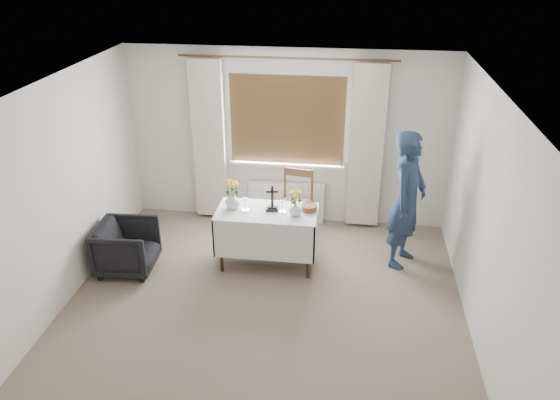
{
  "coord_description": "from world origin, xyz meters",
  "views": [
    {
      "loc": [
        0.85,
        -4.68,
        3.8
      ],
      "look_at": [
        0.1,
        1.0,
        1.02
      ],
      "focal_mm": 35.0,
      "sensor_mm": 36.0,
      "label": 1
    }
  ],
  "objects_px": {
    "altar_table": "(267,238)",
    "flower_vase_left": "(233,201)",
    "flower_vase_right": "(295,209)",
    "person": "(407,200)",
    "armchair": "(127,247)",
    "wooden_cross": "(272,198)",
    "wooden_chair": "(295,206)"
  },
  "relations": [
    {
      "from": "wooden_cross",
      "to": "armchair",
      "type": "bearing_deg",
      "value": -175.79
    },
    {
      "from": "wooden_cross",
      "to": "flower_vase_left",
      "type": "height_order",
      "value": "wooden_cross"
    },
    {
      "from": "flower_vase_left",
      "to": "wooden_cross",
      "type": "bearing_deg",
      "value": 0.81
    },
    {
      "from": "flower_vase_left",
      "to": "flower_vase_right",
      "type": "relative_size",
      "value": 1.17
    },
    {
      "from": "wooden_chair",
      "to": "flower_vase_right",
      "type": "relative_size",
      "value": 5.75
    },
    {
      "from": "altar_table",
      "to": "person",
      "type": "xyz_separation_m",
      "value": [
        1.7,
        0.29,
        0.5
      ]
    },
    {
      "from": "flower_vase_left",
      "to": "flower_vase_right",
      "type": "xyz_separation_m",
      "value": [
        0.79,
        -0.09,
        -0.01
      ]
    },
    {
      "from": "person",
      "to": "flower_vase_left",
      "type": "xyz_separation_m",
      "value": [
        -2.13,
        -0.26,
        -0.02
      ]
    },
    {
      "from": "wooden_cross",
      "to": "flower_vase_right",
      "type": "relative_size",
      "value": 1.99
    },
    {
      "from": "wooden_chair",
      "to": "flower_vase_left",
      "type": "relative_size",
      "value": 4.9
    },
    {
      "from": "altar_table",
      "to": "wooden_chair",
      "type": "distance_m",
      "value": 0.79
    },
    {
      "from": "altar_table",
      "to": "armchair",
      "type": "bearing_deg",
      "value": -168.54
    },
    {
      "from": "wooden_chair",
      "to": "flower_vase_left",
      "type": "height_order",
      "value": "wooden_chair"
    },
    {
      "from": "person",
      "to": "flower_vase_left",
      "type": "relative_size",
      "value": 8.94
    },
    {
      "from": "wooden_chair",
      "to": "armchair",
      "type": "height_order",
      "value": "wooden_chair"
    },
    {
      "from": "wooden_cross",
      "to": "wooden_chair",
      "type": "bearing_deg",
      "value": 65.73
    },
    {
      "from": "wooden_cross",
      "to": "person",
      "type": "bearing_deg",
      "value": 0.79
    },
    {
      "from": "altar_table",
      "to": "person",
      "type": "height_order",
      "value": "person"
    },
    {
      "from": "wooden_chair",
      "to": "flower_vase_right",
      "type": "bearing_deg",
      "value": -74.98
    },
    {
      "from": "armchair",
      "to": "flower_vase_right",
      "type": "bearing_deg",
      "value": -85.33
    },
    {
      "from": "altar_table",
      "to": "wooden_chair",
      "type": "bearing_deg",
      "value": 70.28
    },
    {
      "from": "altar_table",
      "to": "flower_vase_left",
      "type": "bearing_deg",
      "value": 175.68
    },
    {
      "from": "person",
      "to": "flower_vase_right",
      "type": "xyz_separation_m",
      "value": [
        -1.34,
        -0.36,
        -0.04
      ]
    },
    {
      "from": "armchair",
      "to": "wooden_cross",
      "type": "xyz_separation_m",
      "value": [
        1.77,
        0.39,
        0.61
      ]
    },
    {
      "from": "wooden_chair",
      "to": "wooden_cross",
      "type": "xyz_separation_m",
      "value": [
        -0.2,
        -0.7,
        0.45
      ]
    },
    {
      "from": "person",
      "to": "wooden_cross",
      "type": "relative_size",
      "value": 5.26
    },
    {
      "from": "armchair",
      "to": "flower_vase_left",
      "type": "bearing_deg",
      "value": -76.68
    },
    {
      "from": "wooden_cross",
      "to": "flower_vase_right",
      "type": "xyz_separation_m",
      "value": [
        0.3,
        -0.1,
        -0.08
      ]
    },
    {
      "from": "flower_vase_right",
      "to": "person",
      "type": "bearing_deg",
      "value": 14.88
    },
    {
      "from": "flower_vase_left",
      "to": "flower_vase_right",
      "type": "bearing_deg",
      "value": -6.78
    },
    {
      "from": "flower_vase_right",
      "to": "armchair",
      "type": "bearing_deg",
      "value": -172.14
    },
    {
      "from": "armchair",
      "to": "flower_vase_left",
      "type": "relative_size",
      "value": 3.54
    }
  ]
}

